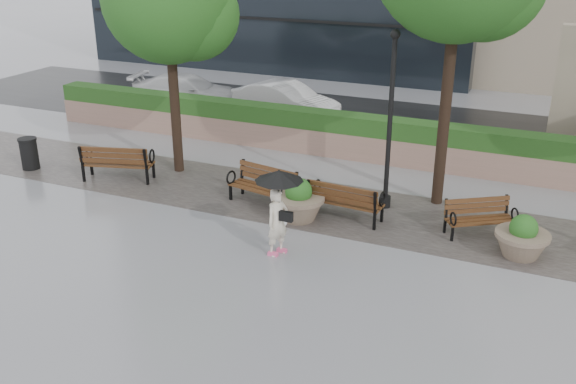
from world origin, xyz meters
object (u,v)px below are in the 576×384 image
at_px(trash_bin, 29,154).
at_px(planter_left, 298,204).
at_px(bench_2, 345,208).
at_px(car_right, 286,102).
at_px(bench_1, 263,194).
at_px(bench_3, 479,225).
at_px(planter_right, 522,240).
at_px(bench_0, 118,170).
at_px(pedestrian, 278,204).
at_px(lamppost, 389,133).
at_px(car_left, 187,91).

bearing_deg(trash_bin, planter_left, -0.88).
xyz_separation_m(bench_2, planter_left, (-1.04, -0.46, 0.13)).
height_order(bench_2, trash_bin, bench_2).
height_order(planter_left, car_right, car_right).
relative_size(bench_1, bench_3, 1.15).
bearing_deg(bench_3, planter_left, 158.88).
distance_m(planter_right, trash_bin, 13.85).
bearing_deg(bench_3, bench_2, 154.59).
bearing_deg(planter_left, car_right, 115.83).
xyz_separation_m(bench_0, bench_3, (9.88, 0.46, -0.06)).
xyz_separation_m(bench_2, pedestrian, (-0.74, -2.29, 0.88)).
bearing_deg(bench_3, car_right, 105.21).
bearing_deg(bench_1, car_right, 120.52).
relative_size(bench_0, bench_2, 1.12).
relative_size(bench_1, lamppost, 0.42).
bearing_deg(bench_3, lamppost, 130.68).
xyz_separation_m(bench_3, planter_right, (0.99, -0.73, 0.13)).
distance_m(bench_1, bench_2, 2.25).
relative_size(trash_bin, car_right, 0.21).
bearing_deg(bench_1, bench_0, -168.17).
height_order(bench_3, car_left, car_left).
distance_m(bench_1, planter_left, 1.32).
distance_m(planter_right, lamppost, 4.05).
height_order(bench_1, bench_3, bench_1).
distance_m(bench_2, trash_bin, 9.73).
bearing_deg(bench_2, trash_bin, 6.19).
xyz_separation_m(bench_2, car_right, (-4.95, 7.61, 0.41)).
xyz_separation_m(bench_0, trash_bin, (-2.98, -0.30, 0.14)).
relative_size(bench_0, trash_bin, 2.32).
distance_m(planter_left, planter_right, 5.17).
height_order(planter_right, lamppost, lamppost).
bearing_deg(bench_2, planter_right, -179.96).
bearing_deg(trash_bin, bench_1, 2.82).
bearing_deg(bench_0, trash_bin, -10.55).
bearing_deg(bench_1, pedestrian, -46.08).
height_order(bench_2, planter_right, planter_right).
xyz_separation_m(bench_2, planter_right, (4.13, -0.30, 0.09)).
height_order(lamppost, pedestrian, lamppost).
relative_size(bench_1, bench_2, 1.02).
distance_m(planter_left, trash_bin, 8.69).
height_order(bench_1, car_right, car_right).
bearing_deg(planter_left, bench_2, 24.06).
height_order(bench_2, bench_3, bench_2).
xyz_separation_m(planter_right, lamppost, (-3.43, 1.44, 1.60)).
bearing_deg(bench_0, planter_left, 159.39).
bearing_deg(car_left, trash_bin, 166.05).
relative_size(bench_3, car_left, 0.37).
distance_m(planter_left, car_left, 11.71).
xyz_separation_m(bench_1, bench_3, (5.39, 0.39, -0.04)).
distance_m(bench_2, lamppost, 2.15).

